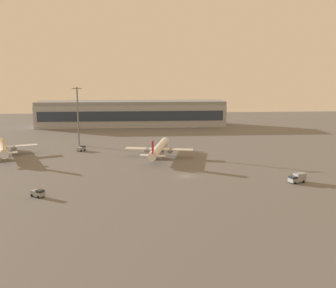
# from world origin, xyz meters

# --- Properties ---
(ground_plane) EXTENTS (416.00, 416.00, 0.00)m
(ground_plane) POSITION_xyz_m (0.00, 0.00, 0.00)
(ground_plane) COLOR #605E5B
(terminal_building) EXTENTS (121.44, 22.40, 16.40)m
(terminal_building) POSITION_xyz_m (-20.98, 127.00, 8.09)
(terminal_building) COLOR #9EA3AD
(terminal_building) RESTS_ON ground
(airplane_mid_apron) EXTENTS (28.82, 36.81, 9.51)m
(airplane_mid_apron) POSITION_xyz_m (-7.73, 31.10, 3.59)
(airplane_mid_apron) COLOR silver
(airplane_mid_apron) RESTS_ON ground
(airplane_taxiway_distant) EXTENTS (29.07, 36.84, 9.91)m
(airplane_taxiway_distant) POSITION_xyz_m (-75.03, 38.36, 3.75)
(airplane_taxiway_distant) COLOR silver
(airplane_taxiway_distant) RESTS_ON ground
(catering_truck) EXTENTS (6.11, 4.13, 3.05)m
(catering_truck) POSITION_xyz_m (35.21, -10.72, 1.58)
(catering_truck) COLOR gray
(catering_truck) RESTS_ON ground
(baggage_tractor) EXTENTS (3.84, 4.55, 2.25)m
(baggage_tractor) POSITION_xyz_m (-42.14, 45.88, 1.18)
(baggage_tractor) COLOR gray
(baggage_tractor) RESTS_ON ground
(maintenance_van) EXTENTS (4.54, 3.91, 2.25)m
(maintenance_van) POSITION_xyz_m (-45.09, -19.72, 1.18)
(maintenance_van) COLOR gray
(maintenance_van) RESTS_ON ground
(apron_light_central) EXTENTS (4.80, 0.90, 28.18)m
(apron_light_central) POSITION_xyz_m (-45.24, 59.41, 15.97)
(apron_light_central) COLOR slate
(apron_light_central) RESTS_ON ground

